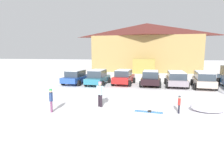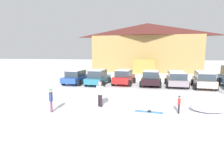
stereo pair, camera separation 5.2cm
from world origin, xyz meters
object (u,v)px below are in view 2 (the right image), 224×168
at_px(parked_black_sedan, 151,78).
at_px(parked_grey_wagon, 176,78).
at_px(parked_beige_suv, 204,79).
at_px(pair_of_skis, 149,112).
at_px(plowed_snow_pile, 208,107).
at_px(skier_teen_in_navy_coat, 51,99).
at_px(ski_lodge, 147,47).
at_px(parked_red_sedan, 124,77).
at_px(skier_child_in_red_jacket, 179,104).
at_px(parked_blue_hatchback, 76,77).
at_px(parked_teal_hatchback, 98,77).
at_px(skier_adult_in_blue_parka, 100,93).

bearing_deg(parked_black_sedan, parked_grey_wagon, 1.02).
relative_size(parked_grey_wagon, parked_beige_suv, 0.97).
bearing_deg(pair_of_skis, parked_beige_suv, 59.90).
bearing_deg(plowed_snow_pile, skier_teen_in_navy_coat, -169.40).
bearing_deg(parked_grey_wagon, ski_lodge, 101.21).
relative_size(ski_lodge, parked_black_sedan, 4.72).
height_order(parked_red_sedan, skier_child_in_red_jacket, parked_red_sedan).
distance_m(parked_beige_suv, pair_of_skis, 10.81).
xyz_separation_m(parked_blue_hatchback, pair_of_skis, (8.06, -9.38, -0.78)).
xyz_separation_m(parked_teal_hatchback, parked_black_sedan, (5.70, 0.38, -0.01)).
xyz_separation_m(parked_beige_suv, skier_teen_in_navy_coat, (-11.20, -10.33, -0.09)).
bearing_deg(skier_child_in_red_jacket, pair_of_skis, -177.25).
distance_m(ski_lodge, parked_beige_suv, 18.74).
xyz_separation_m(skier_teen_in_navy_coat, plowed_snow_pile, (9.31, 1.74, -0.53)).
relative_size(parked_black_sedan, parked_beige_suv, 0.88).
distance_m(parked_blue_hatchback, pair_of_skis, 12.39).
height_order(parked_black_sedan, skier_child_in_red_jacket, parked_black_sedan).
xyz_separation_m(parked_grey_wagon, pair_of_skis, (-2.81, -9.71, -0.83)).
distance_m(parked_grey_wagon, parked_beige_suv, 2.62).
bearing_deg(plowed_snow_pile, skier_child_in_red_jacket, -159.77).
relative_size(parked_teal_hatchback, pair_of_skis, 2.74).
bearing_deg(pair_of_skis, parked_grey_wagon, 73.87).
height_order(ski_lodge, pair_of_skis, ski_lodge).
height_order(parked_grey_wagon, skier_adult_in_blue_parka, skier_adult_in_blue_parka).
relative_size(parked_blue_hatchback, skier_teen_in_navy_coat, 3.21).
bearing_deg(parked_blue_hatchback, parked_black_sedan, 2.01).
bearing_deg(parked_grey_wagon, parked_red_sedan, 177.97).
distance_m(parked_teal_hatchback, parked_red_sedan, 2.85).
distance_m(parked_black_sedan, pair_of_skis, 9.70).
bearing_deg(ski_lodge, parked_red_sedan, -97.34).
height_order(parked_blue_hatchback, parked_teal_hatchback, parked_teal_hatchback).
relative_size(parked_red_sedan, skier_adult_in_blue_parka, 2.50).
bearing_deg(parked_red_sedan, parked_blue_hatchback, -174.29).
distance_m(ski_lodge, plowed_snow_pile, 26.63).
xyz_separation_m(parked_blue_hatchback, skier_teen_in_navy_coat, (2.26, -10.38, -0.00)).
relative_size(parked_red_sedan, plowed_snow_pile, 2.06).
distance_m(parked_blue_hatchback, skier_teen_in_navy_coat, 10.63).
xyz_separation_m(ski_lodge, parked_blue_hatchback, (-7.49, -17.35, -3.64)).
distance_m(ski_lodge, parked_blue_hatchback, 19.24).
bearing_deg(parked_blue_hatchback, ski_lodge, 66.64).
distance_m(parked_teal_hatchback, skier_child_in_red_jacket, 11.72).
distance_m(pair_of_skis, plowed_snow_pile, 3.60).
xyz_separation_m(parked_red_sedan, parked_grey_wagon, (5.54, -0.20, 0.02)).
bearing_deg(pair_of_skis, ski_lodge, 91.21).
distance_m(parked_blue_hatchback, parked_grey_wagon, 10.87).
distance_m(skier_child_in_red_jacket, pair_of_skis, 1.83).
bearing_deg(plowed_snow_pile, parked_black_sedan, 110.45).
relative_size(parked_beige_suv, skier_child_in_red_jacket, 4.59).
xyz_separation_m(skier_teen_in_navy_coat, pair_of_skis, (5.79, 1.00, -0.77)).
xyz_separation_m(parked_black_sedan, skier_child_in_red_jacket, (1.55, -9.58, -0.23)).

